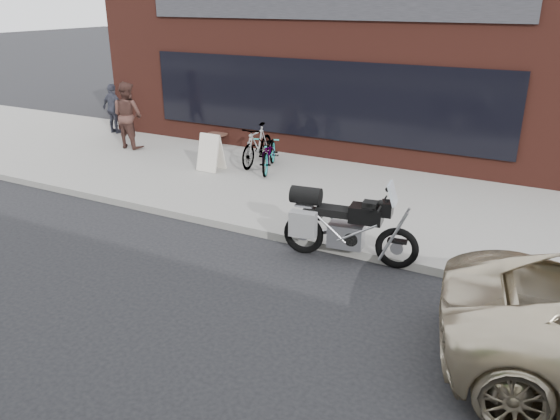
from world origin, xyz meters
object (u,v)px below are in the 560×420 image
at_px(motorcycle, 340,225).
at_px(bicycle_rear, 257,145).
at_px(cafe_table, 217,134).
at_px(sandwich_sign, 211,152).
at_px(bicycle_front, 269,152).
at_px(cafe_patron_left, 128,115).
at_px(cafe_patron_right, 114,109).

height_order(motorcycle, bicycle_rear, motorcycle).
distance_m(bicycle_rear, cafe_table, 2.31).
relative_size(motorcycle, sandwich_sign, 2.54).
bearing_deg(sandwich_sign, bicycle_front, 28.51).
xyz_separation_m(cafe_table, cafe_patron_left, (-2.07, -1.36, 0.61)).
bearing_deg(bicycle_front, cafe_patron_right, 148.98).
relative_size(bicycle_front, cafe_patron_left, 0.94).
bearing_deg(sandwich_sign, bicycle_rear, 51.06).
relative_size(motorcycle, cafe_patron_right, 1.51).
distance_m(bicycle_rear, sandwich_sign, 1.22).
relative_size(sandwich_sign, cafe_table, 1.49).
height_order(bicycle_front, sandwich_sign, same).
distance_m(bicycle_front, cafe_table, 2.87).
bearing_deg(cafe_patron_right, cafe_patron_left, 151.11).
height_order(cafe_patron_left, cafe_patron_right, cafe_patron_left).
height_order(bicycle_rear, sandwich_sign, bicycle_rear).
xyz_separation_m(bicycle_rear, cafe_patron_right, (-5.73, 0.94, 0.25)).
bearing_deg(cafe_table, cafe_patron_right, -176.93).
xyz_separation_m(cafe_table, cafe_patron_right, (-3.73, -0.20, 0.45)).
distance_m(cafe_table, cafe_patron_left, 2.55).
height_order(bicycle_front, cafe_patron_left, cafe_patron_left).
xyz_separation_m(cafe_patron_left, cafe_patron_right, (-1.66, 1.16, -0.16)).
xyz_separation_m(sandwich_sign, cafe_table, (-1.21, 2.07, -0.13)).
bearing_deg(motorcycle, sandwich_sign, 140.62).
relative_size(bicycle_rear, cafe_patron_right, 1.12).
height_order(motorcycle, cafe_table, motorcycle).
xyz_separation_m(bicycle_front, cafe_patron_left, (-4.57, 0.05, 0.47)).
height_order(motorcycle, cafe_patron_left, cafe_patron_left).
xyz_separation_m(bicycle_rear, sandwich_sign, (-0.79, -0.93, -0.06)).
distance_m(sandwich_sign, cafe_patron_right, 5.30).
bearing_deg(bicycle_rear, cafe_table, 145.95).
bearing_deg(bicycle_front, sandwich_sign, -172.75).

